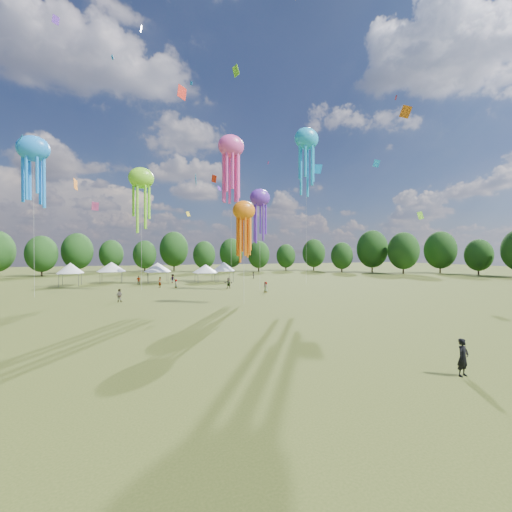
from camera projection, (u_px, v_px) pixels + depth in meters
name	position (u px, v px, depth m)	size (l,w,h in m)	color
ground	(288.00, 384.00, 15.59)	(300.00, 300.00, 0.00)	#384416
observer_main	(463.00, 357.00, 16.52)	(0.70, 0.46, 1.92)	black
spectator_near	(119.00, 296.00, 41.00)	(0.81, 0.63, 1.67)	gray
spectators_far	(202.00, 281.00, 61.20)	(26.90, 26.54, 1.92)	gray
festival_tents	(155.00, 267.00, 66.61)	(34.34, 10.99, 4.37)	#47474C
show_kites	(220.00, 168.00, 56.46)	(50.22, 24.00, 31.32)	#85F127
small_kites	(164.00, 117.00, 53.65)	(79.22, 57.32, 45.38)	#85F127
treeline	(152.00, 251.00, 72.84)	(201.57, 95.24, 13.43)	#38281C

